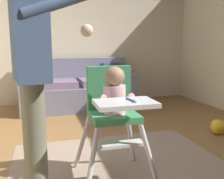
% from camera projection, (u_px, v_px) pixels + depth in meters
% --- Properties ---
extents(ground, '(6.13, 7.08, 0.10)m').
position_uv_depth(ground, '(122.00, 168.00, 2.32)').
color(ground, olive).
extents(wall_far, '(5.33, 0.06, 2.54)m').
position_uv_depth(wall_far, '(76.00, 36.00, 4.71)').
color(wall_far, beige).
rests_on(wall_far, ground).
extents(couch, '(1.91, 0.86, 0.86)m').
position_uv_depth(couch, '(78.00, 89.00, 4.36)').
color(couch, slate).
rests_on(couch, ground).
extents(high_chair, '(0.62, 0.74, 0.93)m').
position_uv_depth(high_chair, '(114.00, 103.00, 1.92)').
color(high_chair, silver).
rests_on(high_chair, ground).
extents(adult_standing, '(0.57, 0.50, 1.65)m').
position_uv_depth(adult_standing, '(32.00, 67.00, 1.62)').
color(adult_standing, '#656752').
rests_on(adult_standing, ground).
extents(toy_ball, '(0.19, 0.19, 0.19)m').
position_uv_depth(toy_ball, '(218.00, 127.00, 3.06)').
color(toy_ball, gold).
rests_on(toy_ball, ground).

